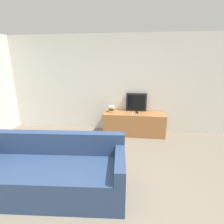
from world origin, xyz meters
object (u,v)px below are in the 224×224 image
object	(u,v)px
couch	(52,174)
remote_on_stand	(137,112)
book_stack	(111,109)
television	(136,102)
tv_stand	(134,124)
remote_secondary	(132,114)

from	to	relation	value
couch	remote_on_stand	bearing A→B (deg)	57.13
book_stack	remote_on_stand	distance (m)	0.69
television	couch	bearing A→B (deg)	-116.09
book_stack	remote_on_stand	world-z (taller)	book_stack
tv_stand	television	bearing A→B (deg)	78.38
book_stack	remote_on_stand	bearing A→B (deg)	-1.49
television	couch	world-z (taller)	television
book_stack	remote_on_stand	size ratio (longest dim) A/B	1.23
couch	television	bearing A→B (deg)	59.33
television	book_stack	xyz separation A→B (m)	(-0.66, -0.17, -0.17)
tv_stand	couch	world-z (taller)	couch
remote_secondary	couch	bearing A→B (deg)	-118.10
television	remote_on_stand	bearing A→B (deg)	-82.04
couch	remote_secondary	bearing A→B (deg)	57.32
tv_stand	television	size ratio (longest dim) A/B	2.93
remote_on_stand	couch	bearing A→B (deg)	-118.30
couch	remote_on_stand	xyz separation A→B (m)	(1.28, 2.37, 0.32)
remote_secondary	tv_stand	bearing A→B (deg)	74.05
couch	remote_secondary	world-z (taller)	couch
television	remote_secondary	world-z (taller)	television
tv_stand	remote_on_stand	size ratio (longest dim) A/B	9.38
couch	remote_on_stand	world-z (taller)	couch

